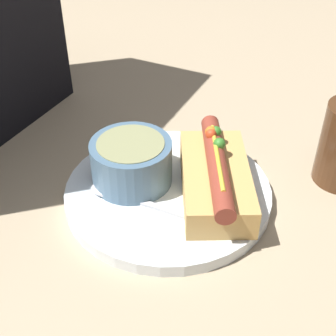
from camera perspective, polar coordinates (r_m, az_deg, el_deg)
The scene contains 5 objects.
ground_plane at distance 0.57m, azimuth 0.00°, elevation -3.58°, with size 4.00×4.00×0.00m, color tan.
dinner_plate at distance 0.56m, azimuth 0.00°, elevation -2.98°, with size 0.25×0.25×0.02m.
hot_dog at distance 0.54m, azimuth 5.83°, elevation -1.07°, with size 0.17×0.14×0.06m.
soup_bowl at distance 0.55m, azimuth -4.48°, elevation 0.95°, with size 0.10×0.10×0.05m.
spoon at distance 0.54m, azimuth -5.36°, elevation -3.39°, with size 0.03×0.16×0.01m.
Camera 1 is at (-0.38, -0.19, 0.37)m, focal length 50.00 mm.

